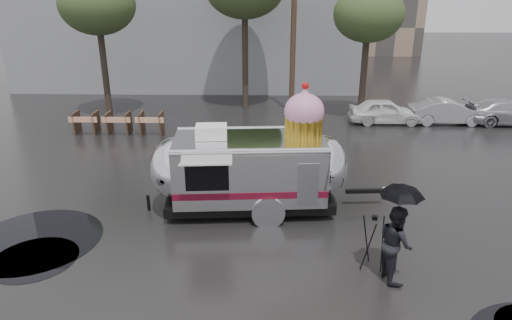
{
  "coord_description": "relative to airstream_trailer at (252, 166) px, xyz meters",
  "views": [
    {
      "loc": [
        1.19,
        -9.87,
        6.32
      ],
      "look_at": [
        0.89,
        2.59,
        1.57
      ],
      "focal_mm": 32.0,
      "sensor_mm": 36.0,
      "label": 1
    }
  ],
  "objects": [
    {
      "name": "tree_right",
      "position": [
        5.22,
        10.41,
        3.68
      ],
      "size": [
        3.36,
        3.36,
        6.42
      ],
      "color": "#382D26",
      "rests_on": "ground"
    },
    {
      "name": "puddles",
      "position": [
        -1.82,
        -4.05,
        -1.37
      ],
      "size": [
        16.2,
        7.38,
        0.01
      ],
      "color": "black",
      "rests_on": "ground"
    },
    {
      "name": "umbrella_black",
      "position": [
        3.34,
        -3.46,
        0.58
      ],
      "size": [
        1.2,
        1.2,
        2.36
      ],
      "color": "black",
      "rests_on": "ground"
    },
    {
      "name": "tripod",
      "position": [
        2.93,
        -3.06,
        -0.58
      ],
      "size": [
        0.52,
        0.57,
        1.39
      ],
      "rotation": [
        0.0,
        0.0,
        -0.09
      ],
      "color": "black",
      "rests_on": "ground"
    },
    {
      "name": "person_right",
      "position": [
        3.34,
        -3.46,
        -0.46
      ],
      "size": [
        0.61,
        0.94,
        1.82
      ],
      "primitive_type": "imported",
      "rotation": [
        0.0,
        0.0,
        1.72
      ],
      "color": "black",
      "rests_on": "ground"
    },
    {
      "name": "airstream_trailer",
      "position": [
        0.0,
        0.0,
        0.0
      ],
      "size": [
        7.27,
        3.08,
        3.92
      ],
      "rotation": [
        0.0,
        0.0,
        0.07
      ],
      "color": "silver",
      "rests_on": "ground"
    },
    {
      "name": "utility_pole",
      "position": [
        1.72,
        11.41,
        3.24
      ],
      "size": [
        1.6,
        0.28,
        9.0
      ],
      "color": "#473323",
      "rests_on": "ground"
    },
    {
      "name": "barricade_row",
      "position": [
        -6.33,
        7.37,
        -0.85
      ],
      "size": [
        4.3,
        0.8,
        1.0
      ],
      "color": "#473323",
      "rests_on": "ground"
    },
    {
      "name": "tree_left",
      "position": [
        -7.78,
        10.41,
        4.11
      ],
      "size": [
        3.64,
        3.64,
        6.95
      ],
      "color": "#382D26",
      "rests_on": "ground"
    },
    {
      "name": "parked_cars",
      "position": [
        11.0,
        9.41,
        -0.66
      ],
      "size": [
        13.2,
        1.9,
        1.5
      ],
      "color": "silver",
      "rests_on": "ground"
    },
    {
      "name": "ground",
      "position": [
        -0.78,
        -2.59,
        -1.38
      ],
      "size": [
        120.0,
        120.0,
        0.0
      ],
      "primitive_type": "plane",
      "color": "black",
      "rests_on": "ground"
    }
  ]
}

